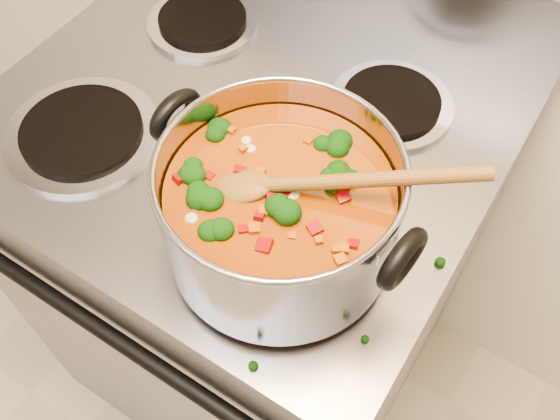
# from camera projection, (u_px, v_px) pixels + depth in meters

# --- Properties ---
(electric_range) EXTENTS (0.74, 0.67, 1.08)m
(electric_range) POSITION_uv_depth(u_px,v_px,m) (252.00, 268.00, 1.30)
(electric_range) COLOR gray
(electric_range) RESTS_ON ground
(stockpot) EXTENTS (0.34, 0.28, 0.17)m
(stockpot) POSITION_uv_depth(u_px,v_px,m) (280.00, 211.00, 0.73)
(stockpot) COLOR #93939A
(stockpot) RESTS_ON electric_range
(wooden_spoon) EXTENTS (0.29, 0.16, 0.09)m
(wooden_spoon) POSITION_uv_depth(u_px,v_px,m) (300.00, 184.00, 0.68)
(wooden_spoon) COLOR brown
(wooden_spoon) RESTS_ON stockpot
(cooktop_crumbs) EXTENTS (0.34, 0.12, 0.01)m
(cooktop_crumbs) POSITION_uv_depth(u_px,v_px,m) (328.00, 201.00, 0.84)
(cooktop_crumbs) COLOR black
(cooktop_crumbs) RESTS_ON electric_range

